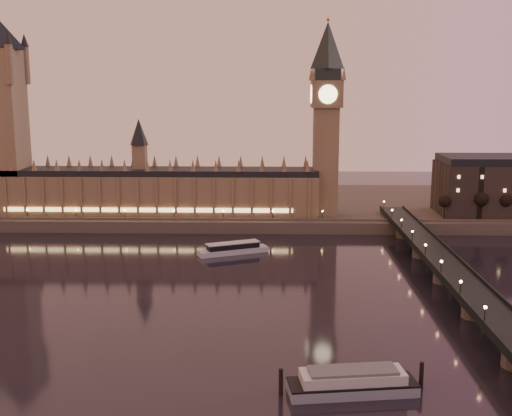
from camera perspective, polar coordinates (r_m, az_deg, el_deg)
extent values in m
plane|color=black|center=(235.65, -4.91, -7.84)|extent=(700.00, 700.00, 0.00)
cube|color=#423D35|center=(393.55, 2.09, 0.22)|extent=(560.00, 130.00, 6.00)
cube|color=brown|center=(353.92, -9.23, 1.20)|extent=(180.00, 26.00, 22.00)
cube|color=black|center=(352.07, -9.29, 3.22)|extent=(180.00, 22.00, 3.20)
cube|color=#FFCC7F|center=(341.94, -9.62, -0.17)|extent=(153.00, 0.25, 2.20)
cube|color=brown|center=(373.42, -21.61, 6.18)|extent=(22.00, 22.00, 88.00)
cube|color=brown|center=(346.35, 6.18, 4.07)|extent=(13.00, 13.00, 58.00)
cube|color=brown|center=(344.04, 6.30, 10.04)|extent=(16.00, 16.00, 14.00)
cylinder|color=#FFEAA5|center=(335.89, 6.42, 10.02)|extent=(9.60, 0.35, 9.60)
cylinder|color=#FFEAA5|center=(343.47, 4.92, 10.06)|extent=(0.35, 9.60, 9.60)
cube|color=black|center=(344.07, 6.34, 11.70)|extent=(13.00, 13.00, 6.00)
cone|color=black|center=(344.65, 6.39, 14.20)|extent=(17.68, 17.68, 24.00)
sphere|color=gold|center=(345.68, 6.44, 16.35)|extent=(2.00, 2.00, 2.00)
cube|color=black|center=(241.06, 17.47, -5.89)|extent=(13.00, 260.00, 2.00)
cube|color=black|center=(238.99, 16.04, -5.58)|extent=(0.60, 260.00, 1.00)
cube|color=black|center=(242.45, 18.93, -5.52)|extent=(0.60, 260.00, 1.00)
cylinder|color=black|center=(349.02, 16.56, -0.25)|extent=(0.70, 0.70, 10.06)
sphere|color=black|center=(348.10, 16.60, 0.60)|extent=(6.71, 6.71, 6.71)
cylinder|color=black|center=(353.44, 19.02, -0.26)|extent=(0.70, 0.70, 10.06)
sphere|color=black|center=(352.53, 19.07, 0.58)|extent=(6.71, 6.71, 6.71)
cylinder|color=black|center=(358.50, 21.42, -0.26)|extent=(0.70, 0.70, 10.06)
sphere|color=black|center=(357.59, 21.47, 0.56)|extent=(6.71, 6.71, 6.71)
cube|color=silver|center=(293.03, -2.06, -3.83)|extent=(32.43, 19.37, 2.37)
cube|color=black|center=(292.44, -2.06, -3.38)|extent=(24.22, 14.85, 2.37)
cube|color=silver|center=(292.10, -2.06, -3.12)|extent=(24.93, 15.37, 0.43)
cube|color=#808CA3|center=(167.20, 8.55, -15.54)|extent=(32.80, 13.17, 2.59)
cube|color=black|center=(166.52, 8.57, -15.07)|extent=(32.80, 13.17, 0.50)
cube|color=silver|center=(165.86, 8.58, -14.59)|extent=(26.74, 11.38, 2.59)
cube|color=#595B5E|center=(165.17, 8.60, -14.07)|extent=(22.66, 9.86, 0.70)
cylinder|color=black|center=(163.82, 2.23, -15.19)|extent=(1.10, 1.10, 6.77)
cylinder|color=black|center=(172.35, 14.49, -14.17)|extent=(1.10, 1.10, 6.77)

